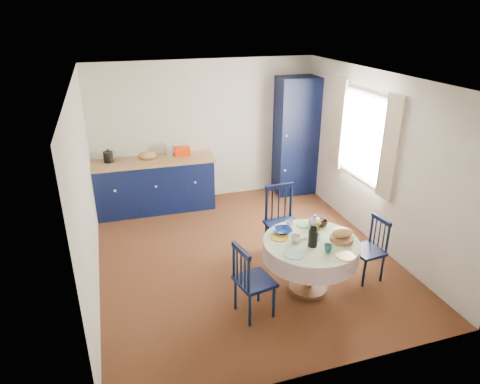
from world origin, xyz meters
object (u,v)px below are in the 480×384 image
object	(u,v)px
mug_c	(323,224)
mug_b	(328,248)
mug_a	(296,239)
cobalt_bowl	(283,231)
kitchen_counter	(155,184)
pantry_cabinet	(296,136)
dining_table	(311,249)
chair_left	(252,280)
mug_d	(290,224)
chair_right	(370,249)
chair_far	(283,222)

from	to	relation	value
mug_c	mug_b	bearing A→B (deg)	-111.63
mug_a	cobalt_bowl	distance (m)	0.27
mug_b	mug_c	xyz separation A→B (m)	(0.22, 0.56, 0.00)
kitchen_counter	pantry_cabinet	distance (m)	2.73
dining_table	mug_b	world-z (taller)	dining_table
mug_a	mug_c	xyz separation A→B (m)	(0.49, 0.26, 0.00)
chair_left	dining_table	bearing A→B (deg)	-85.94
mug_c	mug_d	world-z (taller)	mug_c
kitchen_counter	dining_table	size ratio (longest dim) A/B	1.78
kitchen_counter	chair_right	distance (m)	3.78
chair_far	mug_d	distance (m)	0.53
mug_d	cobalt_bowl	distance (m)	0.18
mug_b	mug_c	world-z (taller)	mug_c
dining_table	mug_d	xyz separation A→B (m)	(-0.12, 0.40, 0.16)
chair_left	mug_c	bearing A→B (deg)	-76.77
mug_d	cobalt_bowl	xyz separation A→B (m)	(-0.14, -0.11, -0.02)
cobalt_bowl	chair_far	bearing A→B (deg)	66.40
mug_d	kitchen_counter	bearing A→B (deg)	118.92
mug_c	cobalt_bowl	bearing A→B (deg)	179.09
dining_table	kitchen_counter	bearing A→B (deg)	117.37
kitchen_counter	mug_a	world-z (taller)	kitchen_counter
chair_far	chair_right	xyz separation A→B (m)	(0.86, -0.85, -0.10)
dining_table	mug_c	xyz separation A→B (m)	(0.29, 0.28, 0.17)
mug_d	chair_far	bearing A→B (deg)	76.99
chair_far	mug_c	world-z (taller)	chair_far
mug_a	mug_d	distance (m)	0.38
chair_left	mug_b	world-z (taller)	chair_left
chair_left	mug_c	size ratio (longest dim) A/B	7.35
mug_c	cobalt_bowl	size ratio (longest dim) A/B	0.55
chair_right	mug_c	xyz separation A→B (m)	(-0.57, 0.26, 0.32)
chair_left	cobalt_bowl	xyz separation A→B (m)	(0.58, 0.52, 0.26)
chair_right	mug_a	xyz separation A→B (m)	(-1.06, 0.01, 0.32)
mug_a	chair_far	bearing A→B (deg)	77.02
dining_table	chair_right	distance (m)	0.87
mug_b	cobalt_bowl	bearing A→B (deg)	119.46
cobalt_bowl	kitchen_counter	bearing A→B (deg)	115.46
mug_b	cobalt_bowl	distance (m)	0.66
mug_b	kitchen_counter	bearing A→B (deg)	116.19
cobalt_bowl	mug_b	bearing A→B (deg)	-60.54
kitchen_counter	pantry_cabinet	size ratio (longest dim) A/B	0.96
kitchen_counter	mug_c	distance (m)	3.25
chair_far	mug_c	distance (m)	0.69
kitchen_counter	cobalt_bowl	world-z (taller)	kitchen_counter
dining_table	mug_c	distance (m)	0.44
kitchen_counter	pantry_cabinet	xyz separation A→B (m)	(2.66, 0.04, 0.61)
chair_far	mug_a	bearing A→B (deg)	-104.74
dining_table	chair_far	xyz separation A→B (m)	(-0.01, 0.87, -0.06)
pantry_cabinet	dining_table	size ratio (longest dim) A/B	1.86
mug_c	cobalt_bowl	distance (m)	0.55
kitchen_counter	mug_a	size ratio (longest dim) A/B	17.41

